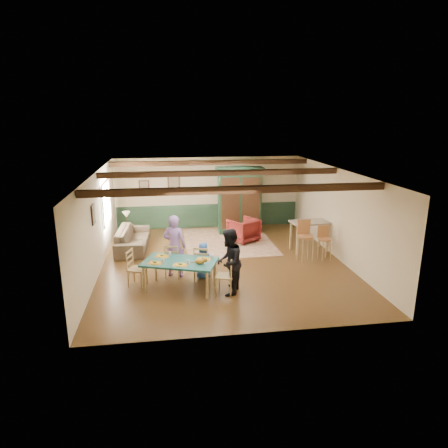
{
  "coord_description": "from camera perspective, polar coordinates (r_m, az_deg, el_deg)",
  "views": [
    {
      "loc": [
        -1.58,
        -10.97,
        4.22
      ],
      "look_at": [
        0.05,
        0.14,
        1.15
      ],
      "focal_mm": 32.0,
      "sensor_mm": 36.0,
      "label": 1
    }
  ],
  "objects": [
    {
      "name": "picture_back_a",
      "position": [
        15.14,
        -7.2,
        5.97
      ],
      "size": [
        0.45,
        0.04,
        0.55
      ],
      "primitive_type": null,
      "color": "tan",
      "rests_on": "wall_back"
    },
    {
      "name": "dining_chair_end_right",
      "position": [
        9.76,
        0.13,
        -7.32
      ],
      "size": [
        0.55,
        0.54,
        0.94
      ],
      "primitive_type": null,
      "rotation": [
        0.0,
        0.0,
        -1.92
      ],
      "color": "tan",
      "rests_on": "floor"
    },
    {
      "name": "ceiling_beam_mid",
      "position": [
        11.59,
        -0.41,
        7.31
      ],
      "size": [
        6.95,
        0.16,
        0.16
      ],
      "primitive_type": "cube",
      "color": "black",
      "rests_on": "ceiling"
    },
    {
      "name": "ceiling",
      "position": [
        11.19,
        -0.13,
        7.48
      ],
      "size": [
        7.0,
        8.0,
        0.02
      ],
      "primitive_type": "cube",
      "color": "white",
      "rests_on": "wall_back"
    },
    {
      "name": "armoire",
      "position": [
        14.65,
        2.23,
        3.41
      ],
      "size": [
        1.73,
        0.74,
        2.41
      ],
      "primitive_type": "cube",
      "rotation": [
        0.0,
        0.0,
        -0.03
      ],
      "color": "black",
      "rests_on": "floor"
    },
    {
      "name": "place_setting_far_left",
      "position": [
        10.3,
        -8.82,
        -4.31
      ],
      "size": [
        0.47,
        0.41,
        0.11
      ],
      "primitive_type": null,
      "rotation": [
        0.0,
        0.0,
        -0.35
      ],
      "color": "yellow",
      "rests_on": "dining_table"
    },
    {
      "name": "person_child",
      "position": [
        10.62,
        -2.96,
        -5.25
      ],
      "size": [
        0.56,
        0.46,
        0.99
      ],
      "primitive_type": "imported",
      "rotation": [
        0.0,
        0.0,
        2.79
      ],
      "color": "#27529E",
      "rests_on": "floor"
    },
    {
      "name": "window_left",
      "position": [
        13.08,
        -16.47,
        2.88
      ],
      "size": [
        0.06,
        1.6,
        1.3
      ],
      "primitive_type": null,
      "color": "white",
      "rests_on": "wall_left"
    },
    {
      "name": "place_setting_near_center",
      "position": [
        9.66,
        -6.24,
        -5.56
      ],
      "size": [
        0.47,
        0.41,
        0.11
      ],
      "primitive_type": null,
      "rotation": [
        0.0,
        0.0,
        -0.35
      ],
      "color": "yellow",
      "rests_on": "dining_table"
    },
    {
      "name": "dining_chair_far_right",
      "position": [
        10.56,
        -3.06,
        -5.54
      ],
      "size": [
        0.54,
        0.55,
        0.94
      ],
      "primitive_type": null,
      "rotation": [
        0.0,
        0.0,
        2.79
      ],
      "color": "tan",
      "rests_on": "floor"
    },
    {
      "name": "person_man",
      "position": [
        10.72,
        -7.09,
        -3.14
      ],
      "size": [
        0.72,
        0.6,
        1.71
      ],
      "primitive_type": "imported",
      "rotation": [
        0.0,
        0.0,
        2.79
      ],
      "color": "#8861A7",
      "rests_on": "floor"
    },
    {
      "name": "table_lamp",
      "position": [
        14.27,
        -13.76,
        0.8
      ],
      "size": [
        0.29,
        0.29,
        0.48
      ],
      "primitive_type": null,
      "rotation": [
        0.0,
        0.0,
        0.09
      ],
      "color": "beige",
      "rests_on": "end_table"
    },
    {
      "name": "place_setting_near_left",
      "position": [
        9.87,
        -9.82,
        -5.24
      ],
      "size": [
        0.47,
        0.41,
        0.11
      ],
      "primitive_type": null,
      "rotation": [
        0.0,
        0.0,
        -0.35
      ],
      "color": "yellow",
      "rests_on": "dining_table"
    },
    {
      "name": "ceiling_beam_back",
      "position": [
        14.15,
        -1.88,
        8.75
      ],
      "size": [
        6.95,
        0.16,
        0.16
      ],
      "primitive_type": "cube",
      "color": "black",
      "rests_on": "ceiling"
    },
    {
      "name": "wainscot_back",
      "position": [
        15.5,
        -2.23,
        1.2
      ],
      "size": [
        6.95,
        0.03,
        0.9
      ],
      "primitive_type": "cube",
      "color": "#1C3423",
      "rests_on": "floor"
    },
    {
      "name": "dining_table",
      "position": [
        10.07,
        -6.28,
        -7.29
      ],
      "size": [
        2.01,
        1.54,
        0.74
      ],
      "primitive_type": null,
      "rotation": [
        0.0,
        0.0,
        -0.35
      ],
      "color": "#1B5853",
      "rests_on": "floor"
    },
    {
      "name": "dining_chair_end_left",
      "position": [
        10.42,
        -12.3,
        -6.18
      ],
      "size": [
        0.55,
        0.54,
        0.94
      ],
      "primitive_type": null,
      "rotation": [
        0.0,
        0.0,
        1.22
      ],
      "color": "tan",
      "rests_on": "floor"
    },
    {
      "name": "picture_back_b",
      "position": [
        15.18,
        -11.35,
        5.25
      ],
      "size": [
        0.38,
        0.04,
        0.48
      ],
      "primitive_type": null,
      "color": "tan",
      "rests_on": "wall_back"
    },
    {
      "name": "bar_stool_left",
      "position": [
        12.03,
        11.6,
        -2.45
      ],
      "size": [
        0.48,
        0.52,
        1.23
      ],
      "primitive_type": null,
      "rotation": [
        0.0,
        0.0,
        0.09
      ],
      "color": "#B07444",
      "rests_on": "floor"
    },
    {
      "name": "bar_stool_right",
      "position": [
        12.34,
        14.21,
        -2.69
      ],
      "size": [
        0.41,
        0.44,
        1.02
      ],
      "primitive_type": null,
      "rotation": [
        0.0,
        0.0,
        0.13
      ],
      "color": "#B07444",
      "rests_on": "floor"
    },
    {
      "name": "place_setting_far_right",
      "position": [
        9.99,
        -2.94,
        -4.78
      ],
      "size": [
        0.47,
        0.41,
        0.11
      ],
      "primitive_type": null,
      "rotation": [
        0.0,
        0.0,
        -0.35
      ],
      "color": "yellow",
      "rests_on": "dining_table"
    },
    {
      "name": "end_table",
      "position": [
        14.4,
        -13.63,
        -1.12
      ],
      "size": [
        0.46,
        0.46,
        0.52
      ],
      "primitive_type": null,
      "rotation": [
        0.0,
        0.0,
        0.1
      ],
      "color": "black",
      "rests_on": "floor"
    },
    {
      "name": "wall_left",
      "position": [
        11.5,
        -17.66,
        0.1
      ],
      "size": [
        0.02,
        8.0,
        2.7
      ],
      "primitive_type": "cube",
      "color": "beige",
      "rests_on": "floor"
    },
    {
      "name": "floor",
      "position": [
        11.86,
        -0.12,
        -5.56
      ],
      "size": [
        8.0,
        8.0,
        0.0
      ],
      "primitive_type": "plane",
      "color": "#462C13",
      "rests_on": "ground"
    },
    {
      "name": "counter_table",
      "position": [
        13.01,
        12.04,
        -1.72
      ],
      "size": [
        1.24,
        0.8,
        0.98
      ],
      "primitive_type": null,
      "rotation": [
        0.0,
        0.0,
        0.1
      ],
      "color": "#B5A78D",
      "rests_on": "floor"
    },
    {
      "name": "armchair",
      "position": [
        13.73,
        2.8,
        -0.87
      ],
      "size": [
        1.19,
        1.2,
        0.8
      ],
      "primitive_type": "imported",
      "rotation": [
        0.0,
        0.0,
        -2.6
      ],
      "color": "#450D0F",
      "rests_on": "floor"
    },
    {
      "name": "wall_back",
      "position": [
        15.32,
        -2.27,
        4.49
      ],
      "size": [
        7.0,
        0.02,
        2.7
      ],
      "primitive_type": "cube",
      "color": "beige",
      "rests_on": "floor"
    },
    {
      "name": "cat",
      "position": [
        9.66,
        -3.45,
        -5.27
      ],
      "size": [
        0.38,
        0.25,
        0.18
      ],
      "primitive_type": null,
      "rotation": [
        0.0,
        0.0,
        -0.35
      ],
      "color": "#C67A23",
      "rests_on": "dining_table"
    },
    {
      "name": "dining_chair_far_left",
      "position": [
        10.78,
        -7.16,
        -5.2
      ],
      "size": [
        0.54,
        0.55,
        0.94
      ],
      "primitive_type": null,
      "rotation": [
        0.0,
        0.0,
        2.79
      ],
      "color": "tan",
      "rests_on": "floor"
    },
    {
      "name": "person_woman",
      "position": [
        9.61,
        0.71,
        -5.46
      ],
      "size": [
        0.85,
        0.96,
        1.63
      ],
      "primitive_type": "imported",
      "rotation": [
        0.0,
        0.0,
        -1.92
      ],
      "color": "black",
      "rests_on": "floor"
    },
    {
      "name": "ceiling_beam_front",
      "position": [
        8.96,
        1.98,
        4.92
      ],
      "size": [
        6.95,
        0.16,
        0.16
      ],
      "primitive_type": "cube",
      "color": "black",
      "rests_on": "ceiling"
    },
    {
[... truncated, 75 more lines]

